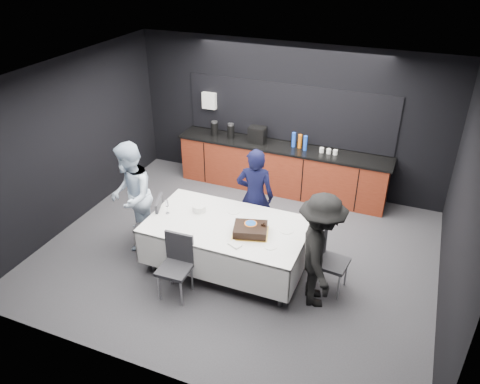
{
  "coord_description": "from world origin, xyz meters",
  "views": [
    {
      "loc": [
        2.31,
        -5.56,
        4.53
      ],
      "look_at": [
        0.0,
        0.1,
        1.05
      ],
      "focal_mm": 35.0,
      "sensor_mm": 36.0,
      "label": 1
    }
  ],
  "objects_px": {
    "plate_stack": "(199,208)",
    "chair_near": "(177,261)",
    "chair_left": "(154,220)",
    "party_table": "(227,232)",
    "person_center": "(255,197)",
    "person_right": "(320,251)",
    "cake_assembly": "(250,230)",
    "champagne_flute": "(167,204)",
    "person_left": "(131,196)",
    "chair_right": "(327,256)"
  },
  "relations": [
    {
      "from": "party_table",
      "to": "chair_right",
      "type": "height_order",
      "value": "chair_right"
    },
    {
      "from": "plate_stack",
      "to": "chair_left",
      "type": "xyz_separation_m",
      "value": [
        -0.72,
        -0.17,
        -0.3
      ]
    },
    {
      "from": "person_center",
      "to": "person_right",
      "type": "distance_m",
      "value": 1.66
    },
    {
      "from": "person_right",
      "to": "party_table",
      "type": "bearing_deg",
      "value": 62.22
    },
    {
      "from": "party_table",
      "to": "champagne_flute",
      "type": "relative_size",
      "value": 10.36
    },
    {
      "from": "chair_left",
      "to": "person_right",
      "type": "height_order",
      "value": "person_right"
    },
    {
      "from": "party_table",
      "to": "chair_near",
      "type": "bearing_deg",
      "value": -118.84
    },
    {
      "from": "party_table",
      "to": "person_left",
      "type": "height_order",
      "value": "person_left"
    },
    {
      "from": "chair_left",
      "to": "chair_near",
      "type": "distance_m",
      "value": 1.13
    },
    {
      "from": "chair_right",
      "to": "person_left",
      "type": "relative_size",
      "value": 0.53
    },
    {
      "from": "chair_right",
      "to": "chair_near",
      "type": "xyz_separation_m",
      "value": [
        -1.89,
        -0.88,
        0.0
      ]
    },
    {
      "from": "cake_assembly",
      "to": "person_center",
      "type": "relative_size",
      "value": 0.36
    },
    {
      "from": "plate_stack",
      "to": "person_right",
      "type": "relative_size",
      "value": 0.12
    },
    {
      "from": "person_right",
      "to": "plate_stack",
      "type": "bearing_deg",
      "value": 59.58
    },
    {
      "from": "party_table",
      "to": "plate_stack",
      "type": "relative_size",
      "value": 11.41
    },
    {
      "from": "person_center",
      "to": "cake_assembly",
      "type": "bearing_deg",
      "value": 95.41
    },
    {
      "from": "person_right",
      "to": "chair_right",
      "type": "bearing_deg",
      "value": -28.85
    },
    {
      "from": "plate_stack",
      "to": "person_right",
      "type": "xyz_separation_m",
      "value": [
        1.95,
        -0.37,
        0.0
      ]
    },
    {
      "from": "party_table",
      "to": "chair_right",
      "type": "distance_m",
      "value": 1.48
    },
    {
      "from": "person_center",
      "to": "person_left",
      "type": "bearing_deg",
      "value": 13.49
    },
    {
      "from": "cake_assembly",
      "to": "person_center",
      "type": "height_order",
      "value": "person_center"
    },
    {
      "from": "party_table",
      "to": "cake_assembly",
      "type": "xyz_separation_m",
      "value": [
        0.4,
        -0.09,
        0.2
      ]
    },
    {
      "from": "cake_assembly",
      "to": "chair_near",
      "type": "height_order",
      "value": "cake_assembly"
    },
    {
      "from": "chair_left",
      "to": "chair_right",
      "type": "distance_m",
      "value": 2.72
    },
    {
      "from": "person_right",
      "to": "person_left",
      "type": "bearing_deg",
      "value": 66.36
    },
    {
      "from": "party_table",
      "to": "cake_assembly",
      "type": "bearing_deg",
      "value": -13.14
    },
    {
      "from": "chair_near",
      "to": "party_table",
      "type": "bearing_deg",
      "value": 61.16
    },
    {
      "from": "chair_left",
      "to": "person_center",
      "type": "xyz_separation_m",
      "value": [
        1.37,
        0.83,
        0.28
      ]
    },
    {
      "from": "cake_assembly",
      "to": "chair_left",
      "type": "xyz_separation_m",
      "value": [
        -1.65,
        0.09,
        -0.31
      ]
    },
    {
      "from": "plate_stack",
      "to": "champagne_flute",
      "type": "relative_size",
      "value": 0.91
    },
    {
      "from": "chair_right",
      "to": "chair_near",
      "type": "distance_m",
      "value": 2.09
    },
    {
      "from": "chair_right",
      "to": "person_left",
      "type": "distance_m",
      "value": 3.12
    },
    {
      "from": "cake_assembly",
      "to": "plate_stack",
      "type": "distance_m",
      "value": 0.97
    },
    {
      "from": "cake_assembly",
      "to": "person_center",
      "type": "distance_m",
      "value": 0.96
    },
    {
      "from": "party_table",
      "to": "champagne_flute",
      "type": "xyz_separation_m",
      "value": [
        -0.94,
        -0.07,
        0.3
      ]
    },
    {
      "from": "champagne_flute",
      "to": "person_left",
      "type": "xyz_separation_m",
      "value": [
        -0.69,
        0.08,
        -0.06
      ]
    },
    {
      "from": "plate_stack",
      "to": "person_center",
      "type": "bearing_deg",
      "value": 45.39
    },
    {
      "from": "chair_left",
      "to": "person_center",
      "type": "height_order",
      "value": "person_center"
    },
    {
      "from": "chair_near",
      "to": "person_right",
      "type": "height_order",
      "value": "person_right"
    },
    {
      "from": "party_table",
      "to": "plate_stack",
      "type": "distance_m",
      "value": 0.59
    },
    {
      "from": "plate_stack",
      "to": "chair_near",
      "type": "xyz_separation_m",
      "value": [
        0.11,
        -0.93,
        -0.3
      ]
    },
    {
      "from": "chair_right",
      "to": "chair_left",
      "type": "bearing_deg",
      "value": -177.47
    },
    {
      "from": "chair_near",
      "to": "person_center",
      "type": "height_order",
      "value": "person_center"
    },
    {
      "from": "champagne_flute",
      "to": "chair_left",
      "type": "relative_size",
      "value": 0.24
    },
    {
      "from": "chair_left",
      "to": "chair_right",
      "type": "relative_size",
      "value": 1.0
    },
    {
      "from": "plate_stack",
      "to": "person_center",
      "type": "height_order",
      "value": "person_center"
    },
    {
      "from": "champagne_flute",
      "to": "person_left",
      "type": "bearing_deg",
      "value": 173.29
    },
    {
      "from": "person_center",
      "to": "chair_right",
      "type": "bearing_deg",
      "value": 140.76
    },
    {
      "from": "party_table",
      "to": "person_right",
      "type": "distance_m",
      "value": 1.44
    },
    {
      "from": "chair_near",
      "to": "person_left",
      "type": "relative_size",
      "value": 0.53
    }
  ]
}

